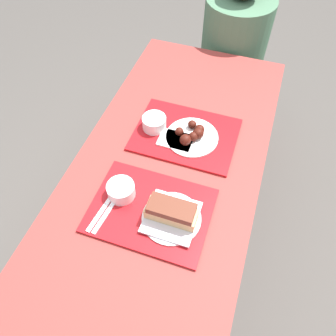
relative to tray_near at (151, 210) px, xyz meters
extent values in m
plane|color=#4C4742|center=(-0.01, 0.18, -0.77)|extent=(12.00, 12.00, 0.00)
cube|color=maroon|center=(-0.01, 0.18, -0.03)|extent=(0.76, 1.77, 0.04)
cylinder|color=maroon|center=(-0.33, 0.99, -0.41)|extent=(0.07, 0.07, 0.73)
cylinder|color=maroon|center=(0.31, 0.99, -0.41)|extent=(0.07, 0.07, 0.73)
cube|color=maroon|center=(-0.01, 1.29, -0.32)|extent=(0.73, 0.28, 0.04)
cylinder|color=maroon|center=(-0.31, 1.29, -0.55)|extent=(0.06, 0.06, 0.44)
cylinder|color=maroon|center=(0.29, 1.29, -0.55)|extent=(0.06, 0.06, 0.44)
cube|color=#B21419|center=(0.00, 0.00, 0.00)|extent=(0.45, 0.33, 0.01)
cube|color=#B21419|center=(0.01, 0.41, 0.00)|extent=(0.45, 0.33, 0.01)
cylinder|color=white|center=(-0.13, 0.03, 0.03)|extent=(0.11, 0.11, 0.06)
cylinder|color=beige|center=(-0.13, 0.03, 0.06)|extent=(0.09, 0.09, 0.01)
cylinder|color=white|center=(0.09, -0.01, 0.01)|extent=(0.22, 0.22, 0.01)
cube|color=silver|center=(0.09, -0.01, 0.02)|extent=(0.19, 0.19, 0.01)
cube|color=#DBB275|center=(0.09, -0.01, 0.04)|extent=(0.19, 0.07, 0.04)
cube|color=brown|center=(0.09, -0.01, 0.08)|extent=(0.17, 0.08, 0.03)
cube|color=white|center=(-0.17, -0.07, 0.01)|extent=(0.04, 0.17, 0.00)
cube|color=white|center=(-0.15, -0.07, 0.01)|extent=(0.04, 0.17, 0.00)
cube|color=#A59E93|center=(0.01, 0.08, 0.01)|extent=(0.04, 0.03, 0.01)
cylinder|color=white|center=(-0.13, 0.40, 0.03)|extent=(0.11, 0.11, 0.06)
cylinder|color=beige|center=(-0.13, 0.40, 0.06)|extent=(0.09, 0.09, 0.01)
cylinder|color=white|center=(0.05, 0.39, 0.01)|extent=(0.23, 0.23, 0.01)
sphere|color=#42140C|center=(0.07, 0.40, 0.04)|extent=(0.05, 0.05, 0.05)
sphere|color=#42140C|center=(0.07, 0.42, 0.04)|extent=(0.04, 0.04, 0.04)
sphere|color=#42140C|center=(0.03, 0.44, 0.03)|extent=(0.04, 0.04, 0.04)
sphere|color=#42140C|center=(-0.01, 0.39, 0.03)|extent=(0.04, 0.04, 0.04)
sphere|color=#42140C|center=(0.03, 0.34, 0.04)|extent=(0.05, 0.05, 0.05)
sphere|color=#42140C|center=(0.06, 0.38, 0.03)|extent=(0.04, 0.04, 0.04)
cube|color=white|center=(-0.02, 0.35, 0.01)|extent=(0.15, 0.10, 0.01)
cylinder|color=#477051|center=(0.06, 1.29, -0.05)|extent=(0.39, 0.39, 0.49)
camera|label=1|loc=(0.25, -0.55, 1.08)|focal=35.00mm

